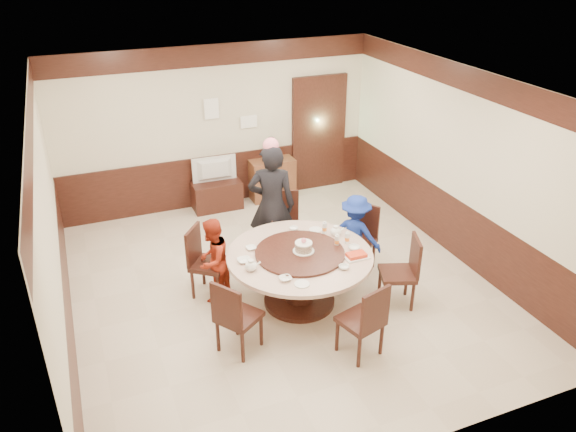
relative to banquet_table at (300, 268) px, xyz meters
name	(u,v)px	position (x,y,z in m)	size (l,w,h in m)	color
room	(282,217)	(-0.07, 0.45, 0.55)	(6.00, 6.04, 2.84)	beige
banquet_table	(300,268)	(0.00, 0.00, 0.00)	(1.87, 1.87, 0.78)	#331610
chair_0	(358,250)	(1.12, 0.48, -0.23)	(0.61, 0.61, 0.97)	#331610
chair_1	(285,235)	(0.30, 1.27, -0.23)	(0.57, 0.58, 0.97)	#331610
chair_2	(208,273)	(-1.05, 0.67, -0.23)	(0.62, 0.62, 0.97)	#331610
chair_3	(238,328)	(-1.02, -0.59, -0.23)	(0.62, 0.61, 0.97)	#331610
chair_4	(361,332)	(0.26, -1.19, -0.23)	(0.55, 0.55, 0.97)	#331610
chair_5	(398,283)	(1.19, -0.49, -0.23)	(0.57, 0.56, 0.97)	#331610
person_standing	(272,205)	(0.04, 1.13, 0.39)	(0.67, 0.44, 1.84)	black
person_red	(213,260)	(-1.00, 0.54, 0.04)	(0.56, 0.44, 1.16)	#A22A15
person_blue	(355,234)	(1.04, 0.45, 0.06)	(0.76, 0.44, 1.18)	navy
birthday_cake	(304,247)	(0.05, -0.01, 0.31)	(0.27, 0.27, 0.19)	white
teapot_left	(251,266)	(-0.70, -0.14, 0.28)	(0.17, 0.15, 0.13)	white
teapot_right	(336,232)	(0.64, 0.26, 0.28)	(0.17, 0.15, 0.13)	white
bowl_0	(251,248)	(-0.54, 0.34, 0.23)	(0.13, 0.13, 0.03)	white
bowl_1	(344,267)	(0.36, -0.53, 0.24)	(0.13, 0.13, 0.04)	white
bowl_2	(285,279)	(-0.39, -0.49, 0.23)	(0.15, 0.15, 0.04)	white
bowl_3	(354,248)	(0.69, -0.16, 0.24)	(0.15, 0.15, 0.05)	white
bowl_4	(244,261)	(-0.72, 0.07, 0.24)	(0.17, 0.17, 0.04)	white
bowl_5	(294,229)	(0.17, 0.62, 0.24)	(0.12, 0.12, 0.04)	white
saucer_near	(302,284)	(-0.25, -0.65, 0.22)	(0.18, 0.18, 0.01)	white
saucer_far	(316,230)	(0.45, 0.50, 0.22)	(0.18, 0.18, 0.01)	white
shrimp_platter	(356,256)	(0.62, -0.36, 0.24)	(0.30, 0.20, 0.06)	white
bottle_0	(337,241)	(0.52, -0.01, 0.30)	(0.06, 0.06, 0.16)	white
bottle_1	(347,238)	(0.67, 0.01, 0.30)	(0.06, 0.06, 0.16)	white
bottle_2	(324,228)	(0.52, 0.37, 0.30)	(0.06, 0.06, 0.16)	white
tv_stand	(217,195)	(-0.23, 3.19, -0.28)	(0.85, 0.45, 0.50)	#331610
television	(215,170)	(-0.23, 3.19, 0.19)	(0.77, 0.10, 0.45)	gray
side_cabinet	(272,179)	(0.83, 3.22, -0.16)	(0.80, 0.40, 0.75)	brown
thermos	(271,150)	(0.82, 3.22, 0.41)	(0.15, 0.15, 0.38)	silver
notice_left	(212,109)	(-0.18, 3.39, 1.22)	(0.25, 0.00, 0.35)	white
notice_right	(249,122)	(0.47, 3.39, 0.92)	(0.30, 0.00, 0.22)	white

